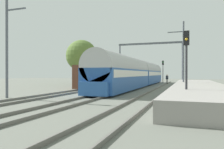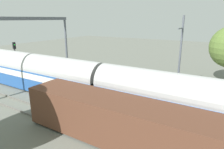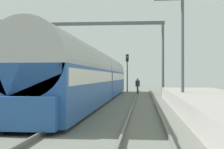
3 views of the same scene
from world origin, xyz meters
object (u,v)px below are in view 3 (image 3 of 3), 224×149
Objects in this scene: freight_car at (30,83)px; catenary_gantry at (107,42)px; railway_signal_far at (127,68)px; person_crossing at (138,85)px; passenger_train at (94,76)px.

catenary_gantry reaches higher than freight_car.
railway_signal_far is 0.38× the size of catenary_gantry.
freight_car is at bearing 14.62° from person_crossing.
railway_signal_far is at bearing -123.15° from person_crossing.
freight_car reaches higher than person_crossing.
passenger_train is 15.51m from railway_signal_far.
person_crossing is at bearing 69.99° from passenger_train.
passenger_train is 18.99× the size of person_crossing.
freight_car is at bearing -106.33° from catenary_gantry.
freight_car is 2.79× the size of railway_signal_far.
freight_car is 14.79m from person_crossing.
freight_car is (-4.00, -3.75, -0.50)m from passenger_train.
catenary_gantry is (-3.31, 0.82, 4.59)m from person_crossing.
person_crossing is at bearing -77.43° from railway_signal_far.
catenary_gantry is at bearing 90.00° from passenger_train.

